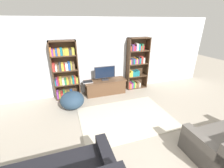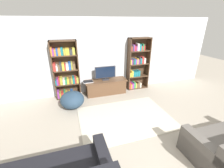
% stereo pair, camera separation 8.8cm
% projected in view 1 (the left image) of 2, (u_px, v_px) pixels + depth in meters
% --- Properties ---
extents(wall_back, '(8.80, 0.06, 2.60)m').
position_uv_depth(wall_back, '(102.00, 57.00, 5.31)').
color(wall_back, silver).
rests_on(wall_back, ground_plane).
extents(bookshelf_left, '(0.83, 0.30, 1.94)m').
position_uv_depth(bookshelf_left, '(65.00, 71.00, 4.91)').
color(bookshelf_left, '#422D1E').
rests_on(bookshelf_left, ground_plane).
extents(bookshelf_right, '(0.83, 0.30, 1.94)m').
position_uv_depth(bookshelf_right, '(136.00, 65.00, 5.68)').
color(bookshelf_right, '#422D1E').
rests_on(bookshelf_right, ground_plane).
extents(tv_stand, '(1.50, 0.51, 0.51)m').
position_uv_depth(tv_stand, '(105.00, 87.00, 5.45)').
color(tv_stand, brown).
rests_on(tv_stand, ground_plane).
extents(television, '(0.75, 0.16, 0.50)m').
position_uv_depth(television, '(105.00, 73.00, 5.28)').
color(television, '#2D2D33').
rests_on(television, tv_stand).
extents(laptop, '(0.34, 0.25, 0.03)m').
position_uv_depth(laptop, '(88.00, 82.00, 5.17)').
color(laptop, '#B7B7BC').
rests_on(laptop, tv_stand).
extents(area_rug, '(2.47, 1.75, 0.02)m').
position_uv_depth(area_rug, '(126.00, 117.00, 4.14)').
color(area_rug, beige).
rests_on(area_rug, ground_plane).
extents(beanbag_ottoman, '(0.71, 0.71, 0.53)m').
position_uv_depth(beanbag_ottoman, '(72.00, 100.00, 4.52)').
color(beanbag_ottoman, '#23384C').
rests_on(beanbag_ottoman, ground_plane).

